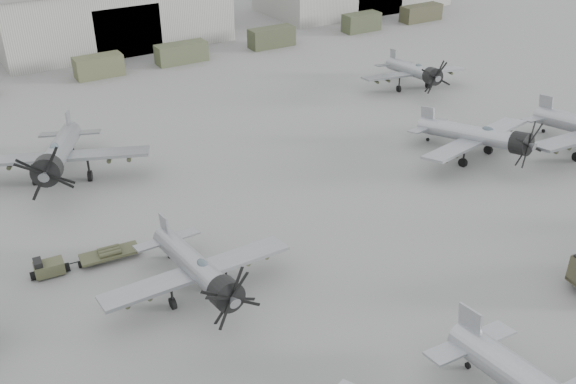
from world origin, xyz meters
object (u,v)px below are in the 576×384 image
at_px(aircraft_mid_2, 480,136).
at_px(aircraft_far_0, 58,154).
at_px(tug_trailer, 73,262).
at_px(aircraft_mid_1, 199,270).
at_px(aircraft_far_1, 415,71).

relative_size(aircraft_mid_2, aircraft_far_0, 0.90).
relative_size(aircraft_mid_2, tug_trailer, 1.87).
xyz_separation_m(aircraft_mid_1, aircraft_far_0, (-3.36, 18.57, 0.40)).
xyz_separation_m(aircraft_far_0, aircraft_far_1, (36.97, 1.69, -0.41)).
xyz_separation_m(aircraft_far_1, tug_trailer, (-39.24, -13.42, -1.59)).
distance_m(aircraft_mid_1, aircraft_mid_2, 27.59).
bearing_deg(tug_trailer, aircraft_mid_1, -46.16).
height_order(aircraft_mid_1, aircraft_far_0, aircraft_far_0).
height_order(aircraft_far_0, tug_trailer, aircraft_far_0).
bearing_deg(aircraft_far_1, aircraft_mid_1, -136.59).
bearing_deg(aircraft_mid_1, aircraft_mid_2, 9.32).
xyz_separation_m(aircraft_mid_1, tug_trailer, (-5.63, 6.84, -1.60)).
bearing_deg(aircraft_far_0, tug_trailer, -78.90).
relative_size(aircraft_far_0, aircraft_far_1, 1.17).
relative_size(aircraft_mid_1, tug_trailer, 1.76).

